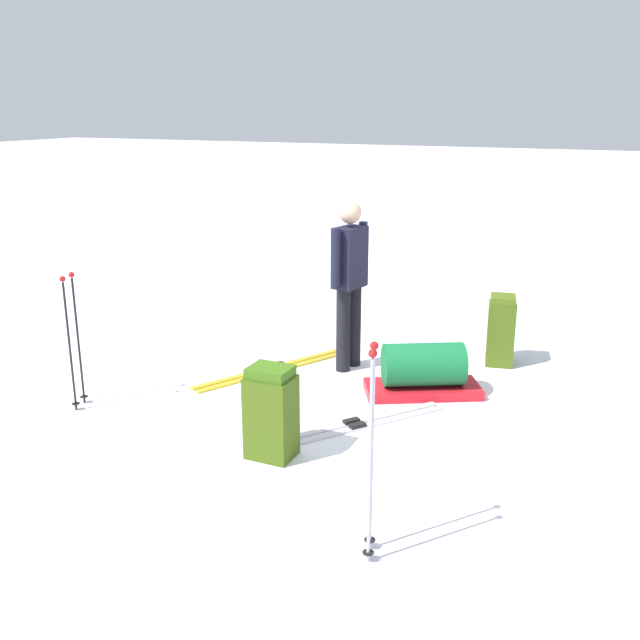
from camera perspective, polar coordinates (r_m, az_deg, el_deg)
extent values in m
plane|color=white|center=(6.77, 0.00, -5.68)|extent=(80.00, 80.00, 0.00)
cylinder|color=black|center=(7.31, 2.73, -0.44)|extent=(0.14, 0.14, 0.85)
cylinder|color=black|center=(7.15, 1.85, -0.83)|extent=(0.14, 0.14, 0.85)
cube|color=black|center=(7.04, 2.36, 5.00)|extent=(0.38, 0.28, 0.60)
cylinder|color=black|center=(7.23, 3.42, 5.54)|extent=(0.09, 0.09, 0.58)
cylinder|color=black|center=(6.84, 1.25, 4.92)|extent=(0.09, 0.09, 0.58)
sphere|color=tan|center=(6.97, 2.41, 8.54)|extent=(0.22, 0.22, 0.22)
cube|color=silver|center=(6.10, 2.51, -8.23)|extent=(1.44, 1.10, 0.02)
cube|color=black|center=(6.09, 2.51, -8.02)|extent=(0.15, 0.13, 0.03)
cube|color=silver|center=(6.02, 3.00, -8.58)|extent=(1.44, 1.10, 0.02)
cube|color=black|center=(6.01, 3.01, -8.36)|extent=(0.15, 0.13, 0.03)
cube|color=gold|center=(7.30, -2.98, -3.92)|extent=(1.79, 0.96, 0.02)
cube|color=black|center=(7.29, -2.98, -3.74)|extent=(0.15, 0.12, 0.03)
cube|color=gold|center=(7.37, -3.42, -3.70)|extent=(1.79, 0.96, 0.02)
cube|color=black|center=(7.36, -3.43, -3.52)|extent=(0.15, 0.12, 0.03)
cube|color=#405514|center=(7.60, 14.17, -1.06)|extent=(0.36, 0.33, 0.65)
cube|color=#495C17|center=(7.50, 14.37, 1.59)|extent=(0.33, 0.30, 0.08)
cube|color=#3F5613|center=(5.47, -3.90, -7.71)|extent=(0.28, 0.35, 0.65)
cube|color=#386115|center=(5.33, -3.98, -4.15)|extent=(0.25, 0.31, 0.08)
cylinder|color=#BBADC2|center=(4.14, 4.01, -11.39)|extent=(0.02, 0.02, 1.27)
sphere|color=#A51919|center=(3.87, 4.21, -2.67)|extent=(0.05, 0.05, 0.05)
cylinder|color=black|center=(4.44, 3.86, -17.96)|extent=(0.07, 0.07, 0.01)
cylinder|color=#BBADC2|center=(4.25, 4.14, -10.58)|extent=(0.02, 0.02, 1.27)
sphere|color=#A51919|center=(3.99, 4.34, -2.05)|extent=(0.05, 0.05, 0.05)
cylinder|color=black|center=(4.55, 3.98, -17.04)|extent=(0.07, 0.07, 0.01)
cylinder|color=black|center=(6.53, -19.28, -2.11)|extent=(0.02, 0.02, 1.16)
sphere|color=#A51919|center=(6.36, -19.80, 3.09)|extent=(0.05, 0.05, 0.05)
cylinder|color=black|center=(6.70, -18.85, -6.32)|extent=(0.07, 0.07, 0.01)
cylinder|color=black|center=(6.66, -18.66, -1.67)|extent=(0.02, 0.02, 1.16)
sphere|color=#A51919|center=(6.50, -19.16, 3.43)|extent=(0.05, 0.05, 0.05)
cylinder|color=black|center=(6.84, -18.26, -5.81)|extent=(0.07, 0.07, 0.01)
cube|color=red|center=(6.76, 8.14, -5.47)|extent=(0.90, 1.14, 0.09)
cylinder|color=#156634|center=(6.68, 8.23, -3.52)|extent=(0.70, 0.84, 0.40)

